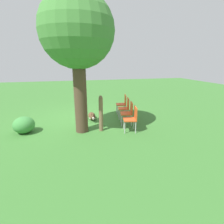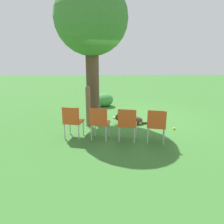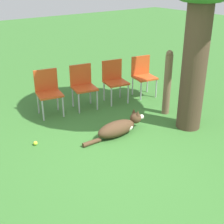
{
  "view_description": "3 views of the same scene",
  "coord_description": "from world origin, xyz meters",
  "px_view_note": "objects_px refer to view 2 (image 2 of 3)",
  "views": [
    {
      "loc": [
        0.26,
        6.78,
        2.31
      ],
      "look_at": [
        -1.24,
        0.74,
        0.48
      ],
      "focal_mm": 28.0,
      "sensor_mm": 36.0,
      "label": 1
    },
    {
      "loc": [
        -7.08,
        0.58,
        2.16
      ],
      "look_at": [
        -1.14,
        0.54,
        0.54
      ],
      "focal_mm": 35.0,
      "sensor_mm": 36.0,
      "label": 2
    },
    {
      "loc": [
        3.02,
        -2.89,
        2.5
      ],
      "look_at": [
        -0.61,
        -0.13,
        0.44
      ],
      "focal_mm": 50.0,
      "sensor_mm": 36.0,
      "label": 3
    }
  ],
  "objects_px": {
    "dog": "(129,120)",
    "tennis_ball": "(174,128)",
    "red_chair_2": "(99,121)",
    "oak_tree": "(91,20)",
    "red_chair_3": "(73,120)",
    "fence_post": "(88,106)",
    "red_chair_1": "(127,123)",
    "red_chair_0": "(156,124)"
  },
  "relations": [
    {
      "from": "red_chair_2",
      "to": "red_chair_3",
      "type": "distance_m",
      "value": 0.7
    },
    {
      "from": "dog",
      "to": "red_chair_0",
      "type": "bearing_deg",
      "value": 110.89
    },
    {
      "from": "oak_tree",
      "to": "red_chair_1",
      "type": "xyz_separation_m",
      "value": [
        -1.86,
        -0.99,
        -2.6
      ]
    },
    {
      "from": "oak_tree",
      "to": "red_chair_3",
      "type": "bearing_deg",
      "value": 166.14
    },
    {
      "from": "red_chair_3",
      "to": "tennis_ball",
      "type": "xyz_separation_m",
      "value": [
        0.62,
        -2.83,
        -0.46
      ]
    },
    {
      "from": "fence_post",
      "to": "red_chair_3",
      "type": "xyz_separation_m",
      "value": [
        -1.0,
        0.3,
        -0.13
      ]
    },
    {
      "from": "red_chair_2",
      "to": "red_chair_3",
      "type": "height_order",
      "value": "same"
    },
    {
      "from": "red_chair_3",
      "to": "tennis_ball",
      "type": "bearing_deg",
      "value": -66.12
    },
    {
      "from": "oak_tree",
      "to": "red_chair_2",
      "type": "distance_m",
      "value": 3.15
    },
    {
      "from": "dog",
      "to": "fence_post",
      "type": "relative_size",
      "value": 0.99
    },
    {
      "from": "tennis_ball",
      "to": "oak_tree",
      "type": "bearing_deg",
      "value": 67.11
    },
    {
      "from": "dog",
      "to": "red_chair_2",
      "type": "relative_size",
      "value": 1.43
    },
    {
      "from": "red_chair_0",
      "to": "red_chair_1",
      "type": "bearing_deg",
      "value": 92.59
    },
    {
      "from": "red_chair_3",
      "to": "tennis_ball",
      "type": "relative_size",
      "value": 12.52
    },
    {
      "from": "oak_tree",
      "to": "dog",
      "type": "distance_m",
      "value": 3.21
    },
    {
      "from": "red_chair_1",
      "to": "tennis_ball",
      "type": "bearing_deg",
      "value": -48.19
    },
    {
      "from": "red_chair_3",
      "to": "red_chair_2",
      "type": "bearing_deg",
      "value": -87.41
    },
    {
      "from": "oak_tree",
      "to": "tennis_ball",
      "type": "relative_size",
      "value": 62.79
    },
    {
      "from": "red_chair_1",
      "to": "red_chair_0",
      "type": "bearing_deg",
      "value": -87.41
    },
    {
      "from": "oak_tree",
      "to": "fence_post",
      "type": "height_order",
      "value": "oak_tree"
    },
    {
      "from": "red_chair_0",
      "to": "red_chair_2",
      "type": "bearing_deg",
      "value": 92.59
    },
    {
      "from": "oak_tree",
      "to": "tennis_ball",
      "type": "xyz_separation_m",
      "value": [
        -1.02,
        -2.42,
        -3.06
      ]
    },
    {
      "from": "fence_post",
      "to": "red_chair_1",
      "type": "xyz_separation_m",
      "value": [
        -1.22,
        -1.09,
        -0.13
      ]
    },
    {
      "from": "red_chair_0",
      "to": "red_chair_1",
      "type": "height_order",
      "value": "same"
    },
    {
      "from": "oak_tree",
      "to": "tennis_ball",
      "type": "height_order",
      "value": "oak_tree"
    },
    {
      "from": "dog",
      "to": "tennis_ball",
      "type": "distance_m",
      "value": 1.38
    },
    {
      "from": "dog",
      "to": "red_chair_1",
      "type": "bearing_deg",
      "value": 84.27
    },
    {
      "from": "oak_tree",
      "to": "red_chair_2",
      "type": "relative_size",
      "value": 5.02
    },
    {
      "from": "fence_post",
      "to": "red_chair_3",
      "type": "distance_m",
      "value": 1.05
    },
    {
      "from": "oak_tree",
      "to": "red_chair_0",
      "type": "xyz_separation_m",
      "value": [
        -1.97,
        -1.68,
        -2.6
      ]
    },
    {
      "from": "fence_post",
      "to": "oak_tree",
      "type": "bearing_deg",
      "value": -8.9
    },
    {
      "from": "red_chair_0",
      "to": "tennis_ball",
      "type": "height_order",
      "value": "red_chair_0"
    },
    {
      "from": "red_chair_2",
      "to": "oak_tree",
      "type": "bearing_deg",
      "value": 20.94
    },
    {
      "from": "red_chair_1",
      "to": "red_chair_3",
      "type": "bearing_deg",
      "value": 92.59
    },
    {
      "from": "red_chair_3",
      "to": "dog",
      "type": "bearing_deg",
      "value": -42.02
    },
    {
      "from": "red_chair_3",
      "to": "red_chair_1",
      "type": "bearing_deg",
      "value": -87.41
    },
    {
      "from": "red_chair_2",
      "to": "red_chair_3",
      "type": "xyz_separation_m",
      "value": [
        0.11,
        0.7,
        0.0
      ]
    },
    {
      "from": "red_chair_1",
      "to": "red_chair_3",
      "type": "distance_m",
      "value": 1.41
    },
    {
      "from": "red_chair_1",
      "to": "tennis_ball",
      "type": "xyz_separation_m",
      "value": [
        0.84,
        -1.44,
        -0.46
      ]
    },
    {
      "from": "oak_tree",
      "to": "fence_post",
      "type": "bearing_deg",
      "value": 171.1
    },
    {
      "from": "dog",
      "to": "red_chair_3",
      "type": "distance_m",
      "value": 1.97
    },
    {
      "from": "oak_tree",
      "to": "dog",
      "type": "bearing_deg",
      "value": -113.12
    }
  ]
}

